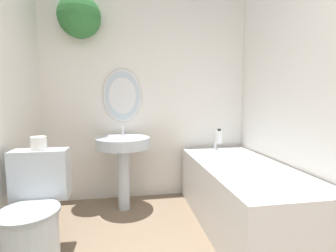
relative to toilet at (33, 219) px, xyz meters
The scene contains 7 objects.
wall_back 1.69m from the toilet, 55.38° to the left, with size 2.46×0.43×2.40m.
wall_right 2.29m from the toilet, ahead, with size 0.06×2.68×2.40m.
toilet is the anchor object (origin of this frame).
pedestal_sink 1.04m from the toilet, 52.43° to the left, with size 0.56×0.56×0.87m.
bathtub 1.70m from the toilet, ahead, with size 0.75×1.61×0.65m.
shampoo_bottle 1.98m from the toilet, 28.27° to the left, with size 0.07×0.07×0.17m.
toilet_paper_roll 0.54m from the toilet, 90.00° to the left, with size 0.11×0.11×0.10m.
Camera 1 is at (-0.25, -0.29, 1.17)m, focal length 26.00 mm.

